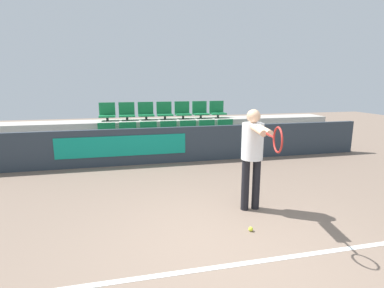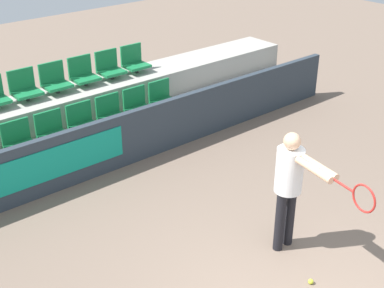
# 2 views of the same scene
# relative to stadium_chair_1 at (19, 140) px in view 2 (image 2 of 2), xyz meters

# --- Properties ---
(barrier_wall) EXTENTS (10.92, 0.14, 0.94)m
(barrier_wall) POSITION_rel_stadium_chair_1_xyz_m (1.10, -0.64, -0.23)
(barrier_wall) COLOR #2D3842
(barrier_wall) RESTS_ON ground
(bleacher_tier_front) EXTENTS (10.52, 0.89, 0.49)m
(bleacher_tier_front) POSITION_rel_stadium_chair_1_xyz_m (1.13, -0.12, -0.46)
(bleacher_tier_front) COLOR #ADA89E
(bleacher_tier_front) RESTS_ON ground
(bleacher_tier_middle) EXTENTS (10.52, 0.89, 0.97)m
(bleacher_tier_middle) POSITION_rel_stadium_chair_1_xyz_m (1.13, 0.77, -0.22)
(bleacher_tier_middle) COLOR #ADA89E
(bleacher_tier_middle) RESTS_ON ground
(stadium_chair_1) EXTENTS (0.46, 0.39, 0.52)m
(stadium_chair_1) POSITION_rel_stadium_chair_1_xyz_m (0.00, 0.00, 0.00)
(stadium_chair_1) COLOR #333333
(stadium_chair_1) RESTS_ON bleacher_tier_front
(stadium_chair_2) EXTENTS (0.46, 0.39, 0.52)m
(stadium_chair_2) POSITION_rel_stadium_chair_1_xyz_m (0.57, 0.00, 0.00)
(stadium_chair_2) COLOR #333333
(stadium_chair_2) RESTS_ON bleacher_tier_front
(stadium_chair_3) EXTENTS (0.46, 0.39, 0.52)m
(stadium_chair_3) POSITION_rel_stadium_chair_1_xyz_m (1.13, 0.00, 0.00)
(stadium_chair_3) COLOR #333333
(stadium_chair_3) RESTS_ON bleacher_tier_front
(stadium_chair_4) EXTENTS (0.46, 0.39, 0.52)m
(stadium_chair_4) POSITION_rel_stadium_chair_1_xyz_m (1.70, 0.00, 0.00)
(stadium_chair_4) COLOR #333333
(stadium_chair_4) RESTS_ON bleacher_tier_front
(stadium_chair_5) EXTENTS (0.46, 0.39, 0.52)m
(stadium_chair_5) POSITION_rel_stadium_chair_1_xyz_m (2.26, 0.00, 0.00)
(stadium_chair_5) COLOR #333333
(stadium_chair_5) RESTS_ON bleacher_tier_front
(stadium_chair_6) EXTENTS (0.46, 0.39, 0.52)m
(stadium_chair_6) POSITION_rel_stadium_chair_1_xyz_m (2.83, 0.00, 0.00)
(stadium_chair_6) COLOR #333333
(stadium_chair_6) RESTS_ON bleacher_tier_front
(stadium_chair_9) EXTENTS (0.46, 0.39, 0.52)m
(stadium_chair_9) POSITION_rel_stadium_chair_1_xyz_m (0.57, 0.89, 0.49)
(stadium_chair_9) COLOR #333333
(stadium_chair_9) RESTS_ON bleacher_tier_middle
(stadium_chair_10) EXTENTS (0.46, 0.39, 0.52)m
(stadium_chair_10) POSITION_rel_stadium_chair_1_xyz_m (1.13, 0.89, 0.49)
(stadium_chair_10) COLOR #333333
(stadium_chair_10) RESTS_ON bleacher_tier_middle
(stadium_chair_11) EXTENTS (0.46, 0.39, 0.52)m
(stadium_chair_11) POSITION_rel_stadium_chair_1_xyz_m (1.70, 0.89, 0.49)
(stadium_chair_11) COLOR #333333
(stadium_chair_11) RESTS_ON bleacher_tier_middle
(stadium_chair_12) EXTENTS (0.46, 0.39, 0.52)m
(stadium_chair_12) POSITION_rel_stadium_chair_1_xyz_m (2.26, 0.89, 0.49)
(stadium_chair_12) COLOR #333333
(stadium_chair_12) RESTS_ON bleacher_tier_middle
(stadium_chair_13) EXTENTS (0.46, 0.39, 0.52)m
(stadium_chair_13) POSITION_rel_stadium_chair_1_xyz_m (2.83, 0.89, 0.49)
(stadium_chair_13) COLOR #333333
(stadium_chair_13) RESTS_ON bleacher_tier_middle
(tennis_player) EXTENTS (0.43, 1.51, 1.68)m
(tennis_player) POSITION_rel_stadium_chair_1_xyz_m (1.89, -3.94, 0.34)
(tennis_player) COLOR black
(tennis_player) RESTS_ON ground
(tennis_ball) EXTENTS (0.07, 0.07, 0.07)m
(tennis_ball) POSITION_rel_stadium_chair_1_xyz_m (1.59, -4.60, -0.67)
(tennis_ball) COLOR #CCDB33
(tennis_ball) RESTS_ON ground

